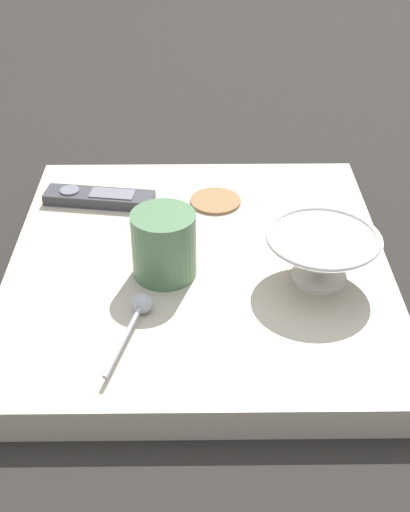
# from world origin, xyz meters

# --- Properties ---
(ground_plane) EXTENTS (6.00, 6.00, 0.00)m
(ground_plane) POSITION_xyz_m (0.00, 0.00, 0.00)
(ground_plane) COLOR black
(table) EXTENTS (0.61, 0.56, 0.05)m
(table) POSITION_xyz_m (0.00, 0.00, 0.02)
(table) COLOR #B7AD99
(table) RESTS_ON ground
(cereal_bowl) EXTENTS (0.16, 0.16, 0.08)m
(cereal_bowl) POSITION_xyz_m (0.05, 0.17, 0.09)
(cereal_bowl) COLOR beige
(cereal_bowl) RESTS_ON table
(coffee_mug) EXTENTS (0.09, 0.09, 0.10)m
(coffee_mug) POSITION_xyz_m (0.04, -0.05, 0.10)
(coffee_mug) COLOR #4C724C
(coffee_mug) RESTS_ON table
(teaspoon) EXTENTS (0.15, 0.05, 0.03)m
(teaspoon) POSITION_xyz_m (0.14, -0.08, 0.06)
(teaspoon) COLOR #A3A5B2
(teaspoon) RESTS_ON table
(tv_remote_near) EXTENTS (0.07, 0.19, 0.02)m
(tv_remote_near) POSITION_xyz_m (-0.17, -0.17, 0.06)
(tv_remote_near) COLOR #38383D
(tv_remote_near) RESTS_ON table
(drink_coaster) EXTENTS (0.09, 0.09, 0.01)m
(drink_coaster) POSITION_xyz_m (-0.17, 0.03, 0.05)
(drink_coaster) COLOR olive
(drink_coaster) RESTS_ON table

